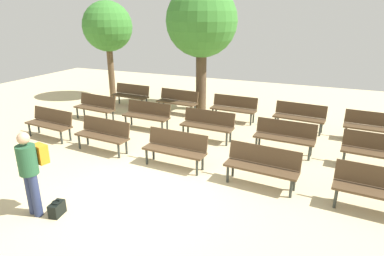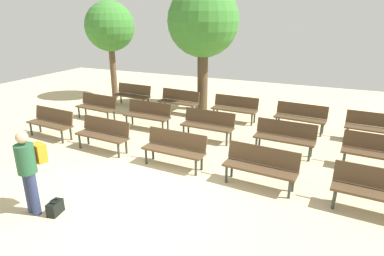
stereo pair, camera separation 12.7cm
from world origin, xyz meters
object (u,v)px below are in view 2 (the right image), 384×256
(bench_r1_c1, at_px, (148,114))
(visitor_with_backpack, at_px, (29,168))
(bench_r0_c4, at_px, (378,189))
(handbag, at_px, (55,208))
(bench_r2_c2, at_px, (235,107))
(bench_r0_c0, at_px, (51,121))
(tree_1, at_px, (110,27))
(bench_r0_c2, at_px, (175,147))
(bench_r0_c3, at_px, (261,165))
(bench_r2_c1, at_px, (179,100))
(bench_r1_c4, at_px, (378,151))
(bench_r1_c3, at_px, (285,136))
(bench_r2_c3, at_px, (301,116))
(bench_r2_c4, at_px, (375,126))
(tree_0, at_px, (203,22))
(bench_r0_c1, at_px, (104,133))
(bench_r1_c0, at_px, (97,106))
(bench_r2_c0, at_px, (133,94))
(bench_r1_c2, at_px, (208,124))

(bench_r1_c1, bearing_deg, visitor_with_backpack, -81.14)
(bench_r0_c4, height_order, handbag, bench_r0_c4)
(bench_r2_c2, bearing_deg, bench_r1_c1, -138.02)
(bench_r0_c0, distance_m, bench_r1_c1, 2.95)
(bench_r0_c4, distance_m, tree_1, 11.78)
(tree_1, relative_size, handbag, 11.96)
(bench_r2_c2, bearing_deg, bench_r0_c2, -91.03)
(bench_r0_c0, relative_size, bench_r0_c2, 1.01)
(bench_r0_c3, relative_size, bench_r2_c1, 1.00)
(bench_r1_c4, height_order, bench_r2_c1, same)
(bench_r1_c1, distance_m, bench_r1_c3, 4.45)
(bench_r0_c4, distance_m, bench_r1_c3, 3.01)
(bench_r2_c1, relative_size, bench_r2_c3, 1.00)
(bench_r2_c2, bearing_deg, handbag, -98.59)
(visitor_with_backpack, bearing_deg, bench_r0_c2, -106.75)
(tree_1, bearing_deg, bench_r2_c4, -8.18)
(bench_r2_c1, height_order, tree_0, tree_0)
(bench_r1_c4, xyz_separation_m, bench_r2_c1, (-6.50, 2.48, 0.00))
(bench_r0_c0, bearing_deg, bench_r0_c2, 1.23)
(bench_r2_c2, height_order, bench_r2_c4, same)
(bench_r1_c3, bearing_deg, bench_r0_c1, -155.50)
(bench_r1_c3, relative_size, bench_r2_c4, 1.00)
(bench_r0_c3, xyz_separation_m, bench_r2_c2, (-1.88, 4.26, 0.00))
(bench_r0_c4, height_order, tree_0, tree_0)
(bench_r0_c1, distance_m, visitor_with_backpack, 3.14)
(bench_r0_c2, height_order, bench_r1_c0, same)
(bench_r2_c2, height_order, visitor_with_backpack, visitor_with_backpack)
(bench_r1_c1, bearing_deg, bench_r0_c4, -18.53)
(bench_r0_c4, bearing_deg, visitor_with_backpack, -151.77)
(bench_r1_c3, height_order, bench_r1_c4, same)
(bench_r2_c0, xyz_separation_m, bench_r2_c4, (8.76, -0.62, 0.00))
(bench_r0_c0, height_order, bench_r2_c0, same)
(bench_r0_c2, distance_m, bench_r1_c1, 3.03)
(bench_r0_c4, bearing_deg, bench_r2_c4, 91.44)
(bench_r0_c1, bearing_deg, bench_r1_c0, 136.74)
(bench_r0_c2, height_order, bench_r1_c4, same)
(bench_r2_c1, relative_size, tree_1, 0.40)
(tree_1, bearing_deg, bench_r0_c3, -34.52)
(bench_r1_c0, xyz_separation_m, bench_r2_c3, (6.79, 1.63, 0.00))
(bench_r1_c2, bearing_deg, bench_r1_c3, -0.37)
(bench_r0_c1, relative_size, bench_r0_c4, 1.00)
(bench_r1_c3, xyz_separation_m, bench_r2_c2, (-2.07, 2.22, 0.00))
(bench_r1_c0, bearing_deg, bench_r0_c2, -22.87)
(bench_r1_c3, xyz_separation_m, handbag, (-3.48, -4.71, -0.37))
(bench_r1_c1, bearing_deg, tree_1, 142.01)
(bench_r1_c1, xyz_separation_m, visitor_with_backpack, (0.57, -5.09, 0.43))
(bench_r2_c0, relative_size, bench_r2_c1, 1.00)
(bench_r2_c0, xyz_separation_m, bench_r2_c3, (6.65, -0.42, 0.00))
(bench_r0_c2, height_order, bench_r2_c4, same)
(bench_r1_c2, bearing_deg, bench_r0_c0, -155.84)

